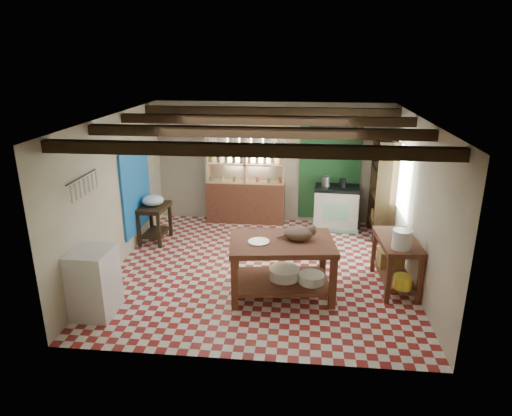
# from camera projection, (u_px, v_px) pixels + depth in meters

# --- Properties ---
(floor) EXTENTS (5.00, 5.00, 0.02)m
(floor) POSITION_uv_depth(u_px,v_px,m) (261.00, 269.00, 7.94)
(floor) COLOR maroon
(floor) RESTS_ON ground
(ceiling) EXTENTS (5.00, 5.00, 0.02)m
(ceiling) POSITION_uv_depth(u_px,v_px,m) (261.00, 118.00, 7.10)
(ceiling) COLOR #4A4A4F
(ceiling) RESTS_ON wall_back
(wall_back) EXTENTS (5.00, 0.04, 2.60)m
(wall_back) POSITION_uv_depth(u_px,v_px,m) (272.00, 163.00, 9.87)
(wall_back) COLOR #BCB197
(wall_back) RESTS_ON floor
(wall_front) EXTENTS (5.00, 0.04, 2.60)m
(wall_front) POSITION_uv_depth(u_px,v_px,m) (241.00, 263.00, 5.16)
(wall_front) COLOR #BCB197
(wall_front) RESTS_ON floor
(wall_left) EXTENTS (0.04, 5.00, 2.60)m
(wall_left) POSITION_uv_depth(u_px,v_px,m) (115.00, 193.00, 7.76)
(wall_left) COLOR #BCB197
(wall_left) RESTS_ON floor
(wall_right) EXTENTS (0.04, 5.00, 2.60)m
(wall_right) POSITION_uv_depth(u_px,v_px,m) (417.00, 202.00, 7.28)
(wall_right) COLOR #BCB197
(wall_right) RESTS_ON floor
(ceiling_beams) EXTENTS (5.00, 3.80, 0.15)m
(ceiling_beams) POSITION_uv_depth(u_px,v_px,m) (261.00, 126.00, 7.14)
(ceiling_beams) COLOR black
(ceiling_beams) RESTS_ON ceiling
(blue_wall_patch) EXTENTS (0.04, 1.40, 1.60)m
(blue_wall_patch) POSITION_uv_depth(u_px,v_px,m) (136.00, 189.00, 8.67)
(blue_wall_patch) COLOR blue
(blue_wall_patch) RESTS_ON wall_left
(green_wall_patch) EXTENTS (1.30, 0.04, 2.30)m
(green_wall_patch) POSITION_uv_depth(u_px,v_px,m) (330.00, 167.00, 9.74)
(green_wall_patch) COLOR #1F4D24
(green_wall_patch) RESTS_ON wall_back
(window_back) EXTENTS (0.90, 0.02, 0.80)m
(window_back) POSITION_uv_depth(u_px,v_px,m) (249.00, 144.00, 9.77)
(window_back) COLOR beige
(window_back) RESTS_ON wall_back
(window_right) EXTENTS (0.02, 1.30, 1.20)m
(window_right) POSITION_uv_depth(u_px,v_px,m) (403.00, 180.00, 8.19)
(window_right) COLOR beige
(window_right) RESTS_ON wall_right
(utensil_rail) EXTENTS (0.06, 0.90, 0.28)m
(utensil_rail) POSITION_uv_depth(u_px,v_px,m) (82.00, 185.00, 6.47)
(utensil_rail) COLOR black
(utensil_rail) RESTS_ON wall_left
(pot_rack) EXTENTS (0.86, 0.12, 0.36)m
(pot_rack) POSITION_uv_depth(u_px,v_px,m) (333.00, 126.00, 9.04)
(pot_rack) COLOR black
(pot_rack) RESTS_ON ceiling
(shelving_unit) EXTENTS (1.70, 0.34, 2.20)m
(shelving_unit) POSITION_uv_depth(u_px,v_px,m) (245.00, 173.00, 9.81)
(shelving_unit) COLOR tan
(shelving_unit) RESTS_ON floor
(tall_rack) EXTENTS (0.40, 0.86, 2.00)m
(tall_rack) POSITION_uv_depth(u_px,v_px,m) (383.00, 188.00, 9.09)
(tall_rack) COLOR black
(tall_rack) RESTS_ON floor
(work_table) EXTENTS (1.68, 1.23, 0.89)m
(work_table) POSITION_uv_depth(u_px,v_px,m) (281.00, 267.00, 6.99)
(work_table) COLOR brown
(work_table) RESTS_ON floor
(stove) EXTENTS (0.97, 0.70, 0.91)m
(stove) POSITION_uv_depth(u_px,v_px,m) (336.00, 207.00, 9.68)
(stove) COLOR beige
(stove) RESTS_ON floor
(prep_table) EXTENTS (0.55, 0.76, 0.74)m
(prep_table) POSITION_uv_depth(u_px,v_px,m) (155.00, 223.00, 9.00)
(prep_table) COLOR black
(prep_table) RESTS_ON floor
(white_cabinet) EXTENTS (0.55, 0.66, 0.98)m
(white_cabinet) POSITION_uv_depth(u_px,v_px,m) (94.00, 282.00, 6.45)
(white_cabinet) COLOR silver
(white_cabinet) RESTS_ON floor
(right_counter) EXTENTS (0.65, 1.18, 0.82)m
(right_counter) POSITION_uv_depth(u_px,v_px,m) (395.00, 263.00, 7.21)
(right_counter) COLOR brown
(right_counter) RESTS_ON floor
(cat) EXTENTS (0.53, 0.46, 0.20)m
(cat) POSITION_uv_depth(u_px,v_px,m) (298.00, 233.00, 6.86)
(cat) COLOR #7E5E49
(cat) RESTS_ON work_table
(steel_tray) EXTENTS (0.36, 0.36, 0.02)m
(steel_tray) POSITION_uv_depth(u_px,v_px,m) (259.00, 242.00, 6.79)
(steel_tray) COLOR #A2A1A9
(steel_tray) RESTS_ON work_table
(basin_large) EXTENTS (0.53, 0.53, 0.16)m
(basin_large) POSITION_uv_depth(u_px,v_px,m) (284.00, 273.00, 7.08)
(basin_large) COLOR silver
(basin_large) RESTS_ON work_table
(basin_small) EXTENTS (0.44, 0.44, 0.14)m
(basin_small) POSITION_uv_depth(u_px,v_px,m) (311.00, 278.00, 6.95)
(basin_small) COLOR silver
(basin_small) RESTS_ON work_table
(kettle_left) EXTENTS (0.19, 0.19, 0.21)m
(kettle_left) POSITION_uv_depth(u_px,v_px,m) (326.00, 181.00, 9.54)
(kettle_left) COLOR #A2A1A9
(kettle_left) RESTS_ON stove
(kettle_right) EXTENTS (0.15, 0.15, 0.18)m
(kettle_right) POSITION_uv_depth(u_px,v_px,m) (343.00, 183.00, 9.49)
(kettle_right) COLOR black
(kettle_right) RESTS_ON stove
(enamel_bowl) EXTENTS (0.44, 0.44, 0.21)m
(enamel_bowl) POSITION_uv_depth(u_px,v_px,m) (153.00, 200.00, 8.85)
(enamel_bowl) COLOR silver
(enamel_bowl) RESTS_ON prep_table
(white_bucket) EXTENTS (0.30, 0.30, 0.28)m
(white_bucket) POSITION_uv_depth(u_px,v_px,m) (402.00, 239.00, 6.70)
(white_bucket) COLOR silver
(white_bucket) RESTS_ON right_counter
(wicker_basket) EXTENTS (0.41, 0.34, 0.27)m
(wicker_basket) POSITION_uv_depth(u_px,v_px,m) (391.00, 258.00, 7.51)
(wicker_basket) COLOR olive
(wicker_basket) RESTS_ON right_counter
(yellow_tub) EXTENTS (0.29, 0.29, 0.20)m
(yellow_tub) POSITION_uv_depth(u_px,v_px,m) (402.00, 282.00, 6.82)
(yellow_tub) COLOR gold
(yellow_tub) RESTS_ON right_counter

